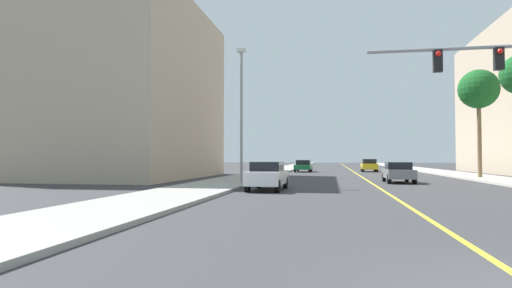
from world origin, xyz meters
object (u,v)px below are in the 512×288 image
(street_lamp, at_px, (241,109))
(palm_far, at_px, (479,90))
(car_gray, at_px, (398,172))
(car_green, at_px, (303,166))
(car_white, at_px, (267,176))
(car_yellow, at_px, (369,165))

(street_lamp, height_order, palm_far, palm_far)
(car_gray, bearing_deg, car_green, 111.13)
(car_gray, relative_size, car_green, 0.92)
(street_lamp, distance_m, car_white, 5.43)
(car_yellow, bearing_deg, car_gray, -89.86)
(palm_far, height_order, car_gray, palm_far)
(car_gray, distance_m, car_white, 11.19)
(car_green, relative_size, car_yellow, 1.11)
(palm_far, height_order, car_white, palm_far)
(car_gray, bearing_deg, car_yellow, 90.32)
(street_lamp, height_order, car_green, street_lamp)
(car_gray, bearing_deg, car_white, -133.81)
(car_gray, distance_m, car_green, 21.75)
(car_green, height_order, car_yellow, car_yellow)
(car_yellow, bearing_deg, street_lamp, -109.80)
(street_lamp, bearing_deg, car_gray, 26.38)
(palm_far, relative_size, car_white, 2.08)
(car_white, bearing_deg, car_yellow, -103.14)
(street_lamp, relative_size, palm_far, 0.96)
(palm_far, height_order, car_yellow, palm_far)
(car_gray, bearing_deg, palm_far, 41.22)
(car_green, xyz_separation_m, car_yellow, (7.73, 1.95, 0.04))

